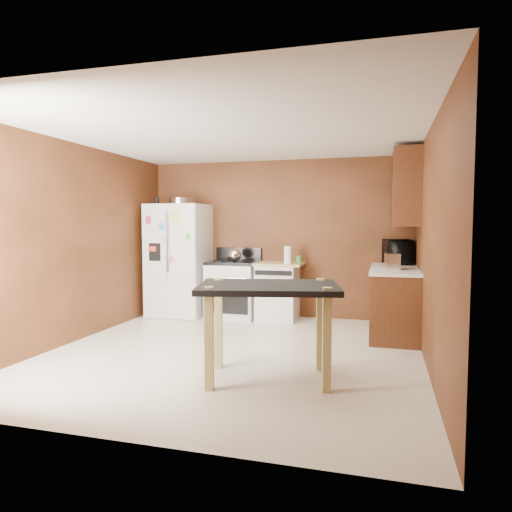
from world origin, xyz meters
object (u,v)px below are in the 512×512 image
at_px(kettle, 234,255).
at_px(island, 268,299).
at_px(refrigerator, 179,260).
at_px(dishwasher, 278,291).
at_px(roasting_pan, 182,201).
at_px(toaster, 392,261).
at_px(pen_cup, 157,201).
at_px(microwave, 397,253).
at_px(gas_range, 233,288).
at_px(paper_towel, 288,255).
at_px(green_canister, 298,259).

relative_size(kettle, island, 0.14).
bearing_deg(refrigerator, dishwasher, 2.99).
distance_m(roasting_pan, toaster, 3.41).
xyz_separation_m(pen_cup, kettle, (1.30, 0.04, -0.85)).
xyz_separation_m(refrigerator, dishwasher, (1.63, 0.09, -0.45)).
distance_m(refrigerator, island, 3.39).
distance_m(toaster, island, 2.31).
bearing_deg(microwave, gas_range, 77.68).
bearing_deg(paper_towel, kettle, -177.98).
relative_size(refrigerator, dishwasher, 2.02).
distance_m(roasting_pan, gas_range, 1.62).
bearing_deg(roasting_pan, toaster, -10.78).
distance_m(paper_towel, green_canister, 0.23).
height_order(kettle, green_canister, kettle).
bearing_deg(roasting_pan, dishwasher, 3.93).
distance_m(roasting_pan, kettle, 1.23).
bearing_deg(dishwasher, roasting_pan, -176.07).
relative_size(paper_towel, gas_range, 0.24).
relative_size(toaster, dishwasher, 0.32).
height_order(toaster, gas_range, toaster).
relative_size(kettle, dishwasher, 0.23).
distance_m(pen_cup, gas_range, 1.87).
height_order(green_canister, island, green_canister).
distance_m(roasting_pan, microwave, 3.42).
xyz_separation_m(kettle, dishwasher, (0.66, 0.14, -0.55)).
height_order(microwave, island, microwave).
xyz_separation_m(pen_cup, gas_range, (1.24, 0.16, -1.40)).
distance_m(gas_range, island, 2.97).
distance_m(green_canister, microwave, 1.46).
bearing_deg(pen_cup, refrigerator, 16.47).
distance_m(paper_towel, microwave, 1.60).
bearing_deg(green_canister, kettle, -168.38).
relative_size(green_canister, island, 0.07).
bearing_deg(toaster, dishwasher, 151.44).
distance_m(green_canister, toaster, 1.59).
bearing_deg(green_canister, island, -85.50).
height_order(refrigerator, gas_range, refrigerator).
distance_m(kettle, dishwasher, 0.87).
bearing_deg(gas_range, island, -65.09).
distance_m(paper_towel, dishwasher, 0.61).
relative_size(roasting_pan, green_canister, 3.69).
height_order(toaster, microwave, microwave).
bearing_deg(refrigerator, gas_range, 3.81).
height_order(paper_towel, gas_range, paper_towel).
relative_size(roasting_pan, kettle, 1.90).
height_order(paper_towel, green_canister, paper_towel).
xyz_separation_m(microwave, refrigerator, (-3.39, -0.21, -0.16)).
distance_m(toaster, microwave, 0.86).
bearing_deg(dishwasher, green_canister, 10.82).
distance_m(roasting_pan, refrigerator, 0.95).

